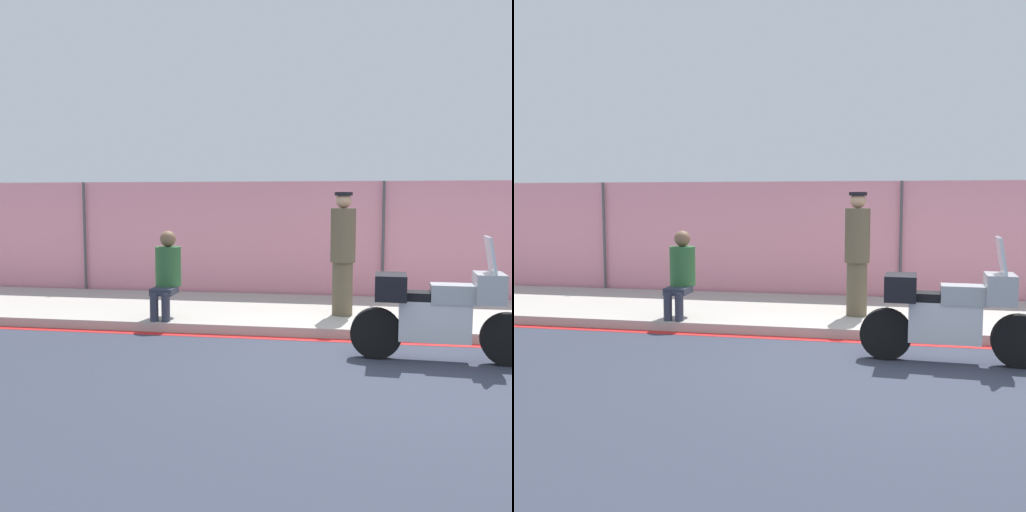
# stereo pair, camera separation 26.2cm
# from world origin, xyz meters

# --- Properties ---
(ground_plane) EXTENTS (120.00, 120.00, 0.00)m
(ground_plane) POSITION_xyz_m (0.00, 0.00, 0.00)
(ground_plane) COLOR #333847
(sidewalk) EXTENTS (42.50, 2.91, 0.14)m
(sidewalk) POSITION_xyz_m (0.00, 2.52, 0.07)
(sidewalk) COLOR #ADA89E
(sidewalk) RESTS_ON ground_plane
(curb_paint_stripe) EXTENTS (42.50, 0.18, 0.01)m
(curb_paint_stripe) POSITION_xyz_m (0.00, 0.98, 0.00)
(curb_paint_stripe) COLOR red
(curb_paint_stripe) RESTS_ON ground_plane
(storefront_fence) EXTENTS (40.38, 0.17, 2.23)m
(storefront_fence) POSITION_xyz_m (-0.00, 4.06, 1.11)
(storefront_fence) COLOR pink
(storefront_fence) RESTS_ON ground_plane
(motorcycle) EXTENTS (2.09, 0.56, 1.48)m
(motorcycle) POSITION_xyz_m (0.49, 0.13, 0.60)
(motorcycle) COLOR black
(motorcycle) RESTS_ON ground_plane
(officer_standing) EXTENTS (0.38, 0.38, 1.87)m
(officer_standing) POSITION_xyz_m (-0.67, 2.09, 1.10)
(officer_standing) COLOR brown
(officer_standing) RESTS_ON sidewalk
(person_seated_on_curb) EXTENTS (0.39, 0.67, 1.29)m
(person_seated_on_curb) POSITION_xyz_m (-3.26, 1.52, 0.85)
(person_seated_on_curb) COLOR #2D3342
(person_seated_on_curb) RESTS_ON sidewalk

